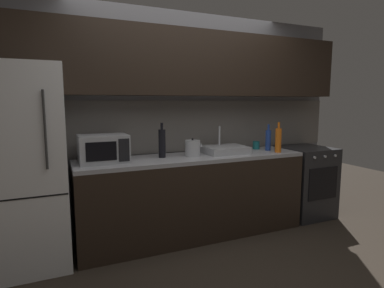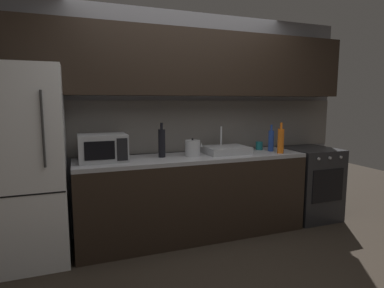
{
  "view_description": "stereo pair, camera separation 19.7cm",
  "coord_description": "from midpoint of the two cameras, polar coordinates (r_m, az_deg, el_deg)",
  "views": [
    {
      "loc": [
        -1.38,
        -2.2,
        1.49
      ],
      "look_at": [
        -0.02,
        0.9,
        1.03
      ],
      "focal_mm": 29.62,
      "sensor_mm": 36.0,
      "label": 1
    },
    {
      "loc": [
        -1.2,
        -2.27,
        1.49
      ],
      "look_at": [
        -0.02,
        0.9,
        1.03
      ],
      "focal_mm": 29.62,
      "sensor_mm": 36.0,
      "label": 2
    }
  ],
  "objects": [
    {
      "name": "wine_bottle_dark",
      "position": [
        3.35,
        -3.79,
        0.22
      ],
      "size": [
        0.07,
        0.07,
        0.37
      ],
      "color": "black",
      "rests_on": "counter_run"
    },
    {
      "name": "refrigerator",
      "position": [
        3.21,
        -26.15,
        -3.62
      ],
      "size": [
        0.68,
        0.69,
        1.81
      ],
      "color": "white",
      "rests_on": "ground"
    },
    {
      "name": "counter_run",
      "position": [
        3.55,
        1.93,
        -9.35
      ],
      "size": [
        2.5,
        0.6,
        0.9
      ],
      "color": "black",
      "rests_on": "ground"
    },
    {
      "name": "mug_teal",
      "position": [
        3.99,
        13.4,
        -0.3
      ],
      "size": [
        0.08,
        0.08,
        0.1
      ],
      "primitive_type": "cylinder",
      "color": "#19666B",
      "rests_on": "counter_run"
    },
    {
      "name": "wine_bottle_blue",
      "position": [
        3.9,
        15.47,
        0.64
      ],
      "size": [
        0.07,
        0.07,
        0.32
      ],
      "color": "#234299",
      "rests_on": "counter_run"
    },
    {
      "name": "microwave",
      "position": [
        3.2,
        -14.09,
        -0.69
      ],
      "size": [
        0.46,
        0.35,
        0.27
      ],
      "color": "#A8AAAF",
      "rests_on": "counter_run"
    },
    {
      "name": "oven_range",
      "position": [
        4.38,
        21.72,
        -6.58
      ],
      "size": [
        0.6,
        0.62,
        0.9
      ],
      "color": "#232326",
      "rests_on": "ground"
    },
    {
      "name": "ground_plane",
      "position": [
        2.98,
        8.99,
        -22.4
      ],
      "size": [
        10.0,
        10.0,
        0.0
      ],
      "primitive_type": "plane",
      "color": "#2D261E"
    },
    {
      "name": "kettle",
      "position": [
        3.42,
        1.76,
        -0.76
      ],
      "size": [
        0.2,
        0.16,
        0.2
      ],
      "color": "#B7BABF",
      "rests_on": "counter_run"
    },
    {
      "name": "wine_bottle_orange",
      "position": [
        3.76,
        17.15,
        0.6
      ],
      "size": [
        0.07,
        0.07,
        0.35
      ],
      "color": "orange",
      "rests_on": "counter_run"
    },
    {
      "name": "back_wall",
      "position": [
        3.67,
        0.23,
        8.63
      ],
      "size": [
        4.24,
        0.44,
        2.5
      ],
      "color": "slate",
      "rests_on": "ground"
    },
    {
      "name": "sink_basin",
      "position": [
        3.63,
        7.68,
        -1.06
      ],
      "size": [
        0.48,
        0.38,
        0.3
      ],
      "color": "#ADAFB5",
      "rests_on": "counter_run"
    }
  ]
}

